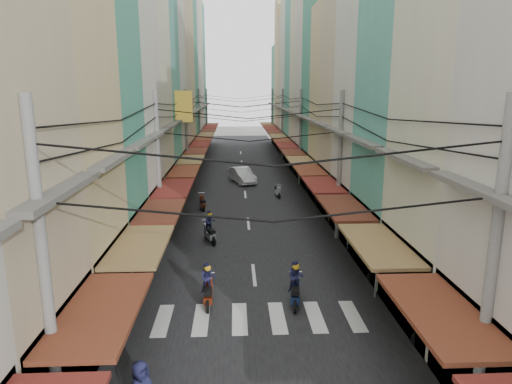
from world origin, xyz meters
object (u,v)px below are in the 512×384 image
object	(u,v)px
white_car	(242,183)
bicycle	(362,254)
market_umbrella	(438,250)
traffic_sign	(378,246)

from	to	relation	value
white_car	bicycle	size ratio (longest dim) A/B	3.20
white_car	bicycle	xyz separation A→B (m)	(5.76, -18.33, 0.00)
white_car	market_umbrella	bearing A→B (deg)	-90.46
white_car	bicycle	bearing A→B (deg)	-90.55
white_car	traffic_sign	xyz separation A→B (m)	(4.93, -23.21, 2.20)
bicycle	market_umbrella	xyz separation A→B (m)	(1.59, -4.93, 1.99)
white_car	bicycle	world-z (taller)	white_car
traffic_sign	market_umbrella	bearing A→B (deg)	-1.08
bicycle	traffic_sign	xyz separation A→B (m)	(-0.83, -4.88, 2.20)
bicycle	traffic_sign	bearing A→B (deg)	-170.18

